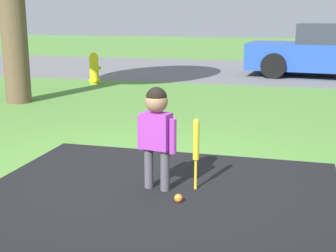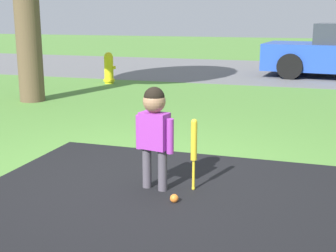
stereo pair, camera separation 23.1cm
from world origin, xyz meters
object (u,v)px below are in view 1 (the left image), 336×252
Objects in this scene: sports_ball at (178,198)px; parked_car at (330,52)px; child at (157,124)px; fire_hydrant at (94,69)px; baseball_bat at (196,144)px.

parked_car is at bearing 79.00° from sports_ball.
child is at bearing 82.48° from parked_car.
fire_hydrant is 6.07m from parked_car.
baseball_bat reaches higher than sports_ball.
parked_car is (1.79, 9.21, 0.61)m from sports_ball.
sports_ball is at bearing -60.79° from fire_hydrant.
baseball_bat is 7.10m from fire_hydrant.
sports_ball is at bearing -103.46° from baseball_bat.
fire_hydrant reaches higher than baseball_bat.
fire_hydrant reaches higher than sports_ball.
sports_ball is 0.10× the size of fire_hydrant.
child is 0.23× the size of parked_car.
parked_car is (2.06, 8.96, 0.02)m from child.
child is 12.86× the size of sports_ball.
baseball_bat is 0.16× the size of parked_car.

